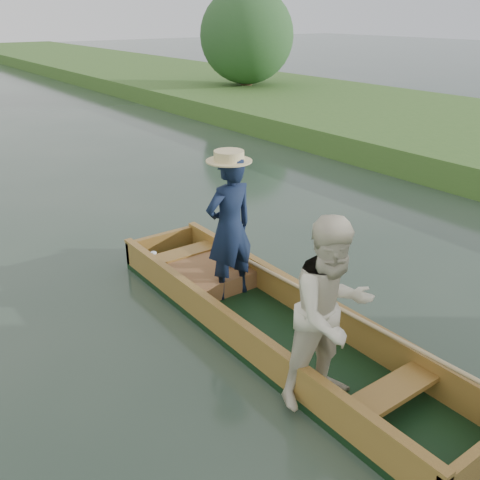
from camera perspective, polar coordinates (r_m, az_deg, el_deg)
ground at (r=5.99m, az=3.45°, el=-10.22°), size 120.00×120.00×0.00m
punt at (r=5.51m, az=3.86°, el=-5.66°), size 1.33×5.00×1.86m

